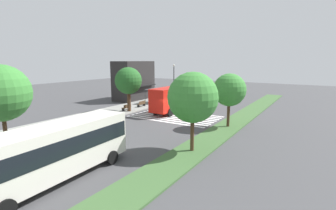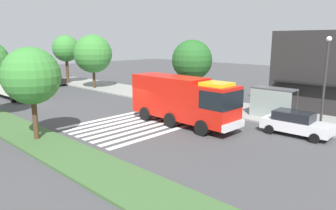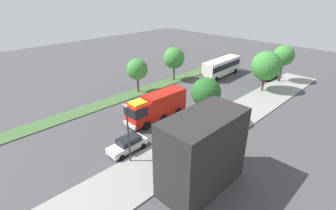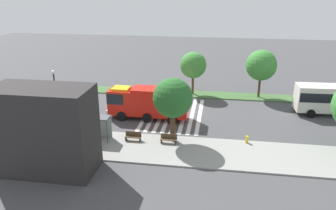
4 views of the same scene
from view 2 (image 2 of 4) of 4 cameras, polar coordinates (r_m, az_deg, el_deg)
ground_plane at (r=25.76m, az=-6.41°, el=-2.76°), size 120.00×120.00×0.00m
sidewalk at (r=32.28m, az=6.19°, el=0.35°), size 60.00×5.91×0.14m
median_strip at (r=21.80m, az=-22.28°, el=-6.12°), size 60.00×3.00×0.14m
crosswalk at (r=24.92m, az=-4.70°, el=-3.21°), size 6.75×11.26×0.01m
fire_truck at (r=23.73m, az=3.06°, el=1.16°), size 9.38×2.87×3.67m
parked_car_west at (r=48.24m, az=-20.31°, el=4.46°), size 4.67×2.20×1.69m
parked_car_mid at (r=23.15m, az=22.27°, el=-3.09°), size 4.58×2.12×1.65m
transit_bus at (r=40.14m, az=-27.08°, el=4.32°), size 10.68×3.20×3.55m
bus_stop_shelter at (r=26.80m, az=18.44°, el=1.40°), size 3.50×1.40×2.46m
bench_near_shelter at (r=28.89m, az=11.08°, el=-0.10°), size 1.60×0.50×0.90m
bench_west_of_shelter at (r=30.91m, az=5.52°, el=0.84°), size 1.60×0.50×0.90m
street_lamp at (r=23.96m, az=26.79°, el=4.63°), size 0.36×0.36×6.55m
storefront_building at (r=31.69m, az=26.27°, el=5.49°), size 8.05×4.82×7.26m
sidewalk_tree_far_west at (r=48.65m, az=-18.15°, el=9.75°), size 3.84×3.84×6.99m
sidewalk_tree_west at (r=42.65m, az=-13.55°, el=9.07°), size 4.99×4.99×7.00m
sidewalk_tree_center at (r=30.03m, az=4.41°, el=8.11°), size 3.84×3.84×6.35m
median_tree_west at (r=21.42m, az=-23.70°, el=4.86°), size 3.60×3.60×5.91m
fire_hydrant at (r=35.19m, az=-5.40°, el=2.02°), size 0.28×0.28×0.70m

